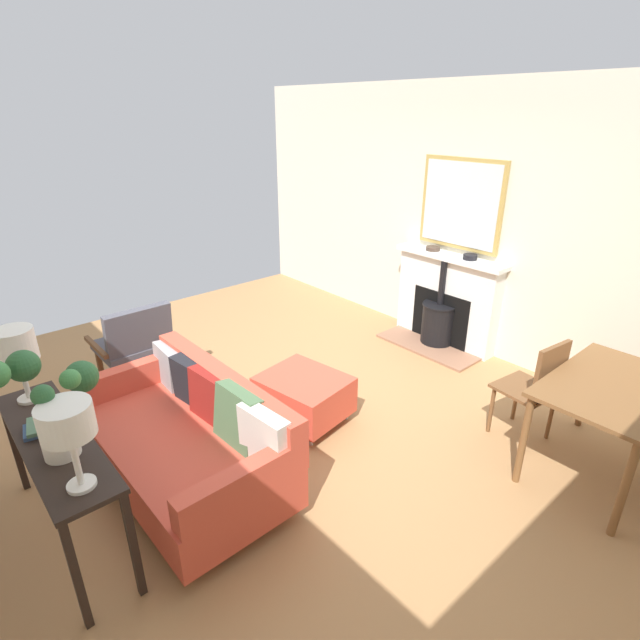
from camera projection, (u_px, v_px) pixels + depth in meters
ground_plane at (280, 416)px, 4.26m from camera, size 4.92×6.35×0.01m
wall_left at (461, 220)px, 5.20m from camera, size 0.12×6.35×2.74m
fireplace at (444, 306)px, 5.43m from camera, size 0.59×1.28×1.02m
mirror_over_mantel at (461, 204)px, 5.05m from camera, size 0.04×0.95×0.92m
mantel_bowl_near at (433, 248)px, 5.35m from camera, size 0.15×0.15×0.04m
mantel_bowl_far at (470, 257)px, 5.03m from camera, size 0.14×0.14×0.05m
sofa at (190, 437)px, 3.42m from camera, size 0.91×1.72×0.78m
ottoman at (304, 394)px, 4.11m from camera, size 0.68×0.77×0.41m
armchair_accent at (135, 340)px, 4.58m from camera, size 0.68×0.60×0.83m
console_table at (57, 452)px, 2.82m from camera, size 0.34×1.39×0.74m
table_lamp_near_end at (16, 348)px, 2.99m from camera, size 0.24×0.24×0.49m
table_lamp_far_end at (67, 424)px, 2.28m from camera, size 0.25×0.25×0.47m
potted_plant at (50, 393)px, 2.54m from camera, size 0.54×0.49×0.61m
book_stack at (48, 425)px, 2.85m from camera, size 0.28×0.23×0.05m
dining_table at (612, 397)px, 3.35m from camera, size 1.12×0.74×0.74m
dining_chair_near_fireplace at (537, 385)px, 3.74m from camera, size 0.45×0.45×0.88m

